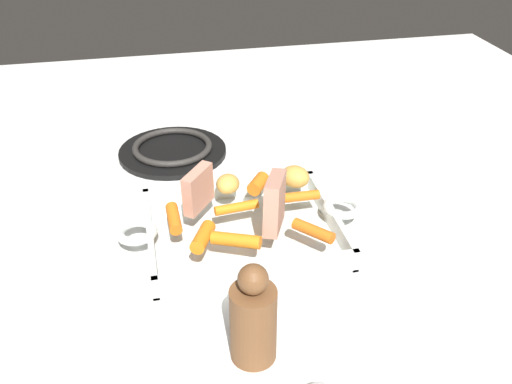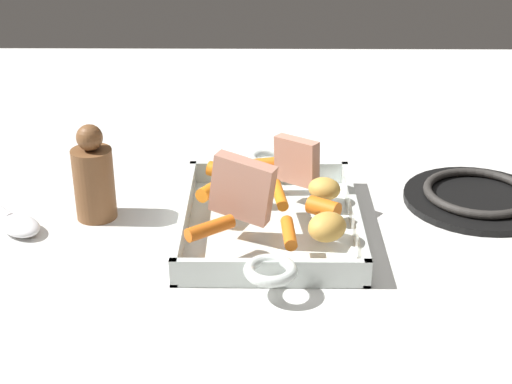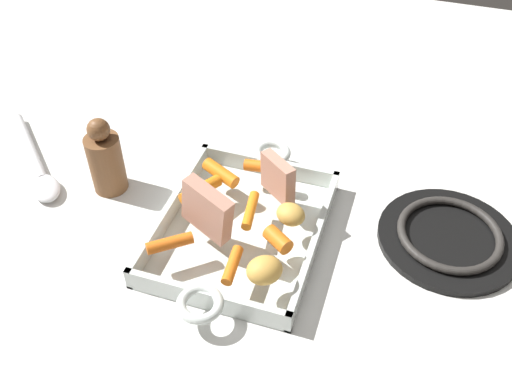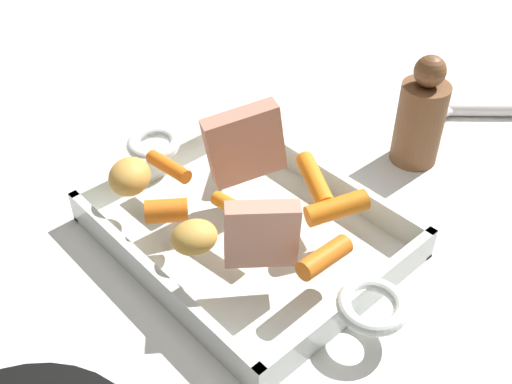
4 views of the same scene
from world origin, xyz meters
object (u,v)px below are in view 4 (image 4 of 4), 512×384
Objects in this scene: baby_carrot_center_left at (315,180)px; roasting_dish at (247,229)px; baby_carrot_southwest at (169,167)px; pepper_mill at (421,117)px; baby_carrot_southeast at (167,211)px; serving_spoon at (477,109)px; baby_carrot_short at (242,135)px; baby_carrot_northwest at (242,212)px; roast_slice_outer at (261,234)px; roast_slice_thick at (245,145)px; potato_corner at (194,237)px; baby_carrot_long at (325,257)px; baby_carrot_center_right at (337,208)px; potato_near_roast at (130,176)px.

roasting_dish is at bearing -107.91° from baby_carrot_center_left.
baby_carrot_southwest is 0.29m from pepper_mill.
roasting_dish is 9.39× the size of baby_carrot_southeast.
baby_carrot_short is at bearing 21.77° from serving_spoon.
baby_carrot_southeast is at bearing -129.77° from baby_carrot_northwest.
roast_slice_outer is 0.12m from roast_slice_thick.
potato_corner is (-0.05, -0.03, -0.02)m from roast_slice_outer.
baby_carrot_southeast is (-0.05, -0.05, 0.00)m from baby_carrot_northwest.
baby_carrot_southwest is 1.01× the size of baby_carrot_long.
baby_carrot_southeast is at bearing 34.35° from serving_spoon.
roast_slice_outer is at bearing 34.18° from potato_corner.
baby_carrot_center_right is 1.52× the size of baby_carrot_southeast.
roast_slice_thick is at bearing 91.05° from baby_carrot_southeast.
baby_carrot_center_right is 0.87× the size of baby_carrot_center_left.
baby_carrot_southeast reaches higher than baby_carrot_southwest.
roast_slice_outer is at bearing -35.10° from roast_slice_thick.
baby_carrot_center_right is 1.27× the size of potato_near_roast.
potato_near_roast reaches higher than baby_carrot_center_right.
serving_spoon is (0.12, 0.30, -0.04)m from baby_carrot_short.
baby_carrot_northwest is at bearing -41.57° from baby_carrot_short.
potato_corner is (0.01, -0.07, 0.04)m from roasting_dish.
baby_carrot_northwest is 0.39m from serving_spoon.
potato_corner is at bearing -55.63° from baby_carrot_short.
serving_spoon is at bearing 96.24° from baby_carrot_center_right.
baby_carrot_short is 1.13× the size of baby_carrot_long.
baby_carrot_center_right reaches higher than serving_spoon.
baby_carrot_center_left is 0.16m from pepper_mill.
roast_slice_outer is at bearing -31.24° from roasting_dish.
roast_slice_outer is 0.06m from potato_corner.
baby_carrot_northwest is at bearing -96.02° from pepper_mill.
baby_carrot_southeast reaches higher than baby_carrot_long.
potato_corner is 0.45m from serving_spoon.
baby_carrot_short is (-0.09, 0.07, 0.04)m from roasting_dish.
baby_carrot_long is (0.14, -0.03, -0.03)m from roast_slice_thick.
baby_carrot_short is 1.59× the size of baby_carrot_southeast.
roast_slice_thick reaches higher than baby_carrot_southwest.
potato_near_roast is (-0.20, -0.07, 0.01)m from baby_carrot_long.
baby_carrot_long is (0.04, 0.04, -0.02)m from roast_slice_outer.
baby_carrot_short is at bearing 179.95° from baby_carrot_center_left.
roasting_dish is at bearing -140.17° from baby_carrot_center_right.
serving_spoon is at bearing 73.37° from potato_near_roast.
baby_carrot_center_right is 0.30× the size of serving_spoon.
baby_carrot_long is at bearing 7.77° from baby_carrot_northwest.
baby_carrot_center_right is at bearing 48.68° from baby_carrot_northwest.
roast_slice_outer is 0.31× the size of serving_spoon.
baby_carrot_center_left is 1.23× the size of baby_carrot_long.
baby_carrot_northwest reaches higher than serving_spoon.
serving_spoon is (0.13, 0.44, -0.05)m from potato_near_roast.
roasting_dish is at bearing 119.55° from baby_carrot_northwest.
potato_near_roast is (-0.16, -0.03, -0.01)m from roast_slice_outer.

